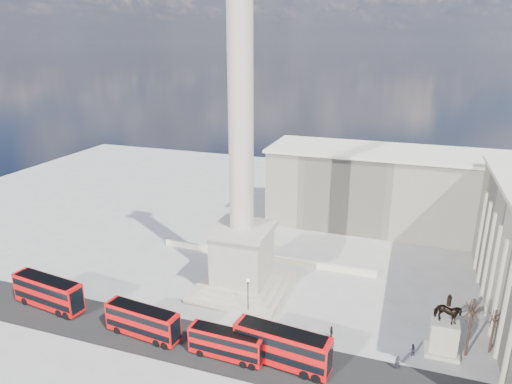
{
  "coord_description": "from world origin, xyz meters",
  "views": [
    {
      "loc": [
        23.13,
        -55.19,
        37.57
      ],
      "look_at": [
        3.35,
        1.91,
        17.73
      ],
      "focal_mm": 32.0,
      "sensor_mm": 36.0,
      "label": 1
    }
  ],
  "objects_px": {
    "red_bus_b": "(227,344)",
    "red_bus_e": "(49,292)",
    "pedestrian_standing": "(412,350)",
    "pedestrian_crossing": "(332,332)",
    "nelsons_column": "(242,214)",
    "victorian_lamp": "(248,294)",
    "red_bus_a": "(143,321)",
    "red_bus_c": "(283,347)",
    "equestrian_statue": "(444,333)",
    "pedestrian_walking": "(398,363)"
  },
  "relations": [
    {
      "from": "red_bus_a",
      "to": "red_bus_b",
      "type": "bearing_deg",
      "value": 4.11
    },
    {
      "from": "red_bus_b",
      "to": "red_bus_e",
      "type": "relative_size",
      "value": 0.8
    },
    {
      "from": "pedestrian_crossing",
      "to": "red_bus_b",
      "type": "bearing_deg",
      "value": 94.39
    },
    {
      "from": "pedestrian_walking",
      "to": "pedestrian_crossing",
      "type": "relative_size",
      "value": 1.11
    },
    {
      "from": "pedestrian_standing",
      "to": "red_bus_e",
      "type": "bearing_deg",
      "value": -26.58
    },
    {
      "from": "victorian_lamp",
      "to": "pedestrian_crossing",
      "type": "relative_size",
      "value": 3.44
    },
    {
      "from": "red_bus_a",
      "to": "red_bus_e",
      "type": "relative_size",
      "value": 0.9
    },
    {
      "from": "pedestrian_standing",
      "to": "pedestrian_crossing",
      "type": "bearing_deg",
      "value": -35.15
    },
    {
      "from": "red_bus_e",
      "to": "pedestrian_standing",
      "type": "bearing_deg",
      "value": 14.11
    },
    {
      "from": "red_bus_a",
      "to": "pedestrian_walking",
      "type": "relative_size",
      "value": 5.64
    },
    {
      "from": "red_bus_c",
      "to": "pedestrian_standing",
      "type": "relative_size",
      "value": 7.54
    },
    {
      "from": "red_bus_a",
      "to": "red_bus_c",
      "type": "bearing_deg",
      "value": 7.83
    },
    {
      "from": "nelsons_column",
      "to": "red_bus_a",
      "type": "bearing_deg",
      "value": -117.46
    },
    {
      "from": "red_bus_b",
      "to": "red_bus_e",
      "type": "distance_m",
      "value": 29.34
    },
    {
      "from": "nelsons_column",
      "to": "red_bus_e",
      "type": "xyz_separation_m",
      "value": [
        -25.24,
        -14.22,
        -10.41
      ]
    },
    {
      "from": "pedestrian_standing",
      "to": "pedestrian_crossing",
      "type": "distance_m",
      "value": 10.26
    },
    {
      "from": "red_bus_a",
      "to": "red_bus_e",
      "type": "distance_m",
      "value": 17.11
    },
    {
      "from": "red_bus_b",
      "to": "victorian_lamp",
      "type": "bearing_deg",
      "value": 95.89
    },
    {
      "from": "nelsons_column",
      "to": "red_bus_a",
      "type": "xyz_separation_m",
      "value": [
        -8.19,
        -15.77,
        -10.65
      ]
    },
    {
      "from": "red_bus_c",
      "to": "pedestrian_crossing",
      "type": "xyz_separation_m",
      "value": [
        4.71,
        7.39,
        -1.69
      ]
    },
    {
      "from": "red_bus_a",
      "to": "red_bus_c",
      "type": "relative_size",
      "value": 0.89
    },
    {
      "from": "red_bus_e",
      "to": "pedestrian_standing",
      "type": "xyz_separation_m",
      "value": [
        51.16,
        6.1,
        -1.7
      ]
    },
    {
      "from": "red_bus_c",
      "to": "pedestrian_crossing",
      "type": "bearing_deg",
      "value": 63.68
    },
    {
      "from": "red_bus_a",
      "to": "victorian_lamp",
      "type": "distance_m",
      "value": 14.79
    },
    {
      "from": "red_bus_c",
      "to": "pedestrian_walking",
      "type": "distance_m",
      "value": 13.94
    },
    {
      "from": "red_bus_b",
      "to": "pedestrian_standing",
      "type": "xyz_separation_m",
      "value": [
        21.89,
        8.08,
        -1.23
      ]
    },
    {
      "from": "equestrian_statue",
      "to": "red_bus_c",
      "type": "bearing_deg",
      "value": -155.04
    },
    {
      "from": "victorian_lamp",
      "to": "pedestrian_walking",
      "type": "height_order",
      "value": "victorian_lamp"
    },
    {
      "from": "red_bus_c",
      "to": "victorian_lamp",
      "type": "relative_size",
      "value": 2.05
    },
    {
      "from": "red_bus_a",
      "to": "red_bus_c",
      "type": "distance_m",
      "value": 19.16
    },
    {
      "from": "red_bus_b",
      "to": "pedestrian_walking",
      "type": "distance_m",
      "value": 20.85
    },
    {
      "from": "red_bus_c",
      "to": "red_bus_e",
      "type": "xyz_separation_m",
      "value": [
        -36.2,
        0.97,
        -0.04
      ]
    },
    {
      "from": "pedestrian_walking",
      "to": "red_bus_e",
      "type": "bearing_deg",
      "value": -170.71
    },
    {
      "from": "red_bus_a",
      "to": "pedestrian_crossing",
      "type": "distance_m",
      "value": 25.19
    },
    {
      "from": "equestrian_statue",
      "to": "pedestrian_standing",
      "type": "relative_size",
      "value": 5.28
    },
    {
      "from": "red_bus_a",
      "to": "pedestrian_walking",
      "type": "bearing_deg",
      "value": 13.6
    },
    {
      "from": "red_bus_a",
      "to": "red_bus_c",
      "type": "height_order",
      "value": "red_bus_c"
    },
    {
      "from": "victorian_lamp",
      "to": "red_bus_b",
      "type": "bearing_deg",
      "value": -85.98
    },
    {
      "from": "equestrian_statue",
      "to": "red_bus_a",
      "type": "bearing_deg",
      "value": -166.28
    },
    {
      "from": "victorian_lamp",
      "to": "equestrian_statue",
      "type": "xyz_separation_m",
      "value": [
        26.13,
        0.04,
        -0.52
      ]
    },
    {
      "from": "red_bus_b",
      "to": "pedestrian_walking",
      "type": "height_order",
      "value": "red_bus_b"
    },
    {
      "from": "nelsons_column",
      "to": "victorian_lamp",
      "type": "height_order",
      "value": "nelsons_column"
    },
    {
      "from": "red_bus_e",
      "to": "pedestrian_crossing",
      "type": "xyz_separation_m",
      "value": [
        40.9,
        6.42,
        -1.65
      ]
    },
    {
      "from": "red_bus_b",
      "to": "pedestrian_standing",
      "type": "bearing_deg",
      "value": 22.12
    },
    {
      "from": "red_bus_b",
      "to": "red_bus_c",
      "type": "distance_m",
      "value": 7.02
    },
    {
      "from": "pedestrian_walking",
      "to": "pedestrian_standing",
      "type": "relative_size",
      "value": 1.19
    },
    {
      "from": "nelsons_column",
      "to": "equestrian_statue",
      "type": "xyz_separation_m",
      "value": [
        29.49,
        -6.57,
        -9.94
      ]
    },
    {
      "from": "victorian_lamp",
      "to": "pedestrian_standing",
      "type": "distance_m",
      "value": 22.78
    },
    {
      "from": "nelsons_column",
      "to": "victorian_lamp",
      "type": "bearing_deg",
      "value": -63.09
    },
    {
      "from": "red_bus_a",
      "to": "equestrian_statue",
      "type": "xyz_separation_m",
      "value": [
        37.68,
        9.2,
        0.72
      ]
    }
  ]
}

